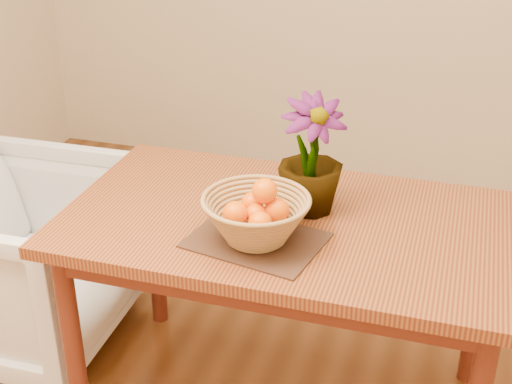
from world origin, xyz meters
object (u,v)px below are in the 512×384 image
(table, at_px, (287,242))
(potted_plant, at_px, (311,156))
(wicker_basket, at_px, (256,220))
(armchair, at_px, (18,251))

(table, xyz_separation_m, potted_plant, (0.05, 0.08, 0.27))
(wicker_basket, relative_size, armchair, 0.41)
(potted_plant, height_order, armchair, potted_plant)
(table, bearing_deg, armchair, 176.23)
(armchair, bearing_deg, table, -95.01)
(table, height_order, wicker_basket, wicker_basket)
(table, bearing_deg, wicker_basket, -108.03)
(potted_plant, bearing_deg, armchair, 146.73)
(armchair, bearing_deg, wicker_basket, -104.00)
(wicker_basket, bearing_deg, table, 71.97)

